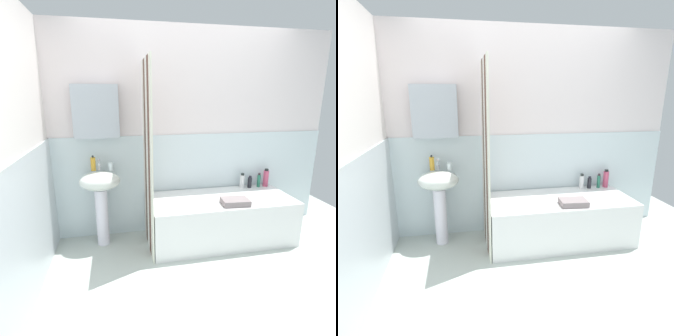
{
  "view_description": "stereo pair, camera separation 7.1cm",
  "coord_description": "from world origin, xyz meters",
  "views": [
    {
      "loc": [
        -0.85,
        -1.83,
        1.65
      ],
      "look_at": [
        -0.3,
        0.87,
        0.9
      ],
      "focal_mm": 28.77,
      "sensor_mm": 36.0,
      "label": 1
    },
    {
      "loc": [
        -0.78,
        -1.85,
        1.65
      ],
      "look_at": [
        -0.3,
        0.87,
        0.9
      ],
      "focal_mm": 28.77,
      "sensor_mm": 36.0,
      "label": 2
    }
  ],
  "objects": [
    {
      "name": "toothbrush_cup",
      "position": [
        -0.89,
        1.1,
        0.89
      ],
      "size": [
        0.06,
        0.06,
        0.09
      ],
      "primitive_type": "cylinder",
      "color": "silver",
      "rests_on": "sink"
    },
    {
      "name": "wall_left_tiled",
      "position": [
        -1.57,
        0.34,
        1.12
      ],
      "size": [
        0.07,
        1.81,
        2.4
      ],
      "color": "white",
      "rests_on": "ground_plane"
    },
    {
      "name": "wall_back_tiled",
      "position": [
        -0.06,
        1.26,
        1.14
      ],
      "size": [
        3.6,
        0.18,
        2.4
      ],
      "color": "white",
      "rests_on": "ground_plane"
    },
    {
      "name": "sink",
      "position": [
        -1.02,
        1.03,
        0.62
      ],
      "size": [
        0.44,
        0.34,
        0.85
      ],
      "color": "white",
      "rests_on": "ground_plane"
    },
    {
      "name": "shower_curtain",
      "position": [
        -0.51,
        0.87,
        1.0
      ],
      "size": [
        0.01,
        0.71,
        2.0
      ],
      "color": "white",
      "rests_on": "ground_plane"
    },
    {
      "name": "faucet",
      "position": [
        -1.02,
        1.11,
        0.91
      ],
      "size": [
        0.03,
        0.12,
        0.12
      ],
      "color": "silver",
      "rests_on": "sink"
    },
    {
      "name": "towel_folded",
      "position": [
        0.39,
        0.65,
        0.55
      ],
      "size": [
        0.3,
        0.22,
        0.06
      ],
      "primitive_type": "cube",
      "rotation": [
        0.0,
        0.0,
        -0.09
      ],
      "color": "gray",
      "rests_on": "bathtub"
    },
    {
      "name": "soap_dispenser",
      "position": [
        -1.08,
        1.11,
        0.93
      ],
      "size": [
        0.05,
        0.05,
        0.17
      ],
      "color": "gold",
      "rests_on": "sink"
    },
    {
      "name": "shampoo_bottle",
      "position": [
        1.04,
        1.14,
        0.63
      ],
      "size": [
        0.07,
        0.07,
        0.23
      ],
      "color": "#C14869",
      "rests_on": "bathtub"
    },
    {
      "name": "lotion_bottle",
      "position": [
        0.71,
        1.15,
        0.6
      ],
      "size": [
        0.06,
        0.06,
        0.19
      ],
      "color": "white",
      "rests_on": "bathtub"
    },
    {
      "name": "bathtub",
      "position": [
        0.32,
        0.87,
        0.26
      ],
      "size": [
        1.64,
        0.71,
        0.52
      ],
      "primitive_type": "cube",
      "color": "white",
      "rests_on": "ground_plane"
    },
    {
      "name": "body_wash_bottle",
      "position": [
        0.81,
        1.13,
        0.59
      ],
      "size": [
        0.05,
        0.05,
        0.15
      ],
      "color": "#212228",
      "rests_on": "bathtub"
    },
    {
      "name": "ground_plane",
      "position": [
        0.0,
        0.0,
        -0.02
      ],
      "size": [
        4.8,
        5.6,
        0.04
      ],
      "primitive_type": "cube",
      "color": "silver"
    },
    {
      "name": "conditioner_bottle",
      "position": [
        0.94,
        1.13,
        0.6
      ],
      "size": [
        0.04,
        0.04,
        0.18
      ],
      "color": "#277257",
      "rests_on": "bathtub"
    }
  ]
}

